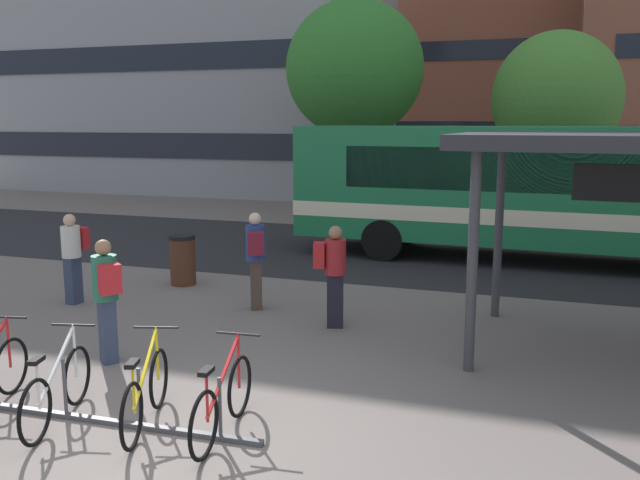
{
  "coord_description": "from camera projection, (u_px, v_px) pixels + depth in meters",
  "views": [
    {
      "loc": [
        3.62,
        -5.42,
        3.33
      ],
      "look_at": [
        -0.02,
        5.18,
        1.33
      ],
      "focal_mm": 37.65,
      "sensor_mm": 36.0,
      "label": 1
    }
  ],
  "objects": [
    {
      "name": "commuter_red_pack_0",
      "position": [
        73.0,
        252.0,
        12.27
      ],
      "size": [
        0.36,
        0.54,
        1.67
      ],
      "rotation": [
        0.0,
        0.0,
        4.64
      ],
      "color": "#2D3851",
      "rests_on": "ground"
    },
    {
      "name": "parked_bicycle_white_3",
      "position": [
        57.0,
        390.0,
        7.44
      ],
      "size": [
        0.62,
        1.68,
        0.99
      ],
      "rotation": [
        0.0,
        0.0,
        1.83
      ],
      "color": "black",
      "rests_on": "ground"
    },
    {
      "name": "street_tree_0",
      "position": [
        556.0,
        98.0,
        21.81
      ],
      "size": [
        4.13,
        4.13,
        6.2
      ],
      "color": "brown",
      "rests_on": "ground"
    },
    {
      "name": "commuter_red_pack_2",
      "position": [
        106.0,
        293.0,
        9.18
      ],
      "size": [
        0.6,
        0.57,
        1.74
      ],
      "rotation": [
        0.0,
        0.0,
        2.47
      ],
      "color": "#2D3851",
      "rests_on": "ground"
    },
    {
      "name": "street_tree_1",
      "position": [
        355.0,
        69.0,
        23.25
      ],
      "size": [
        4.78,
        4.78,
        7.47
      ],
      "color": "brown",
      "rests_on": "ground"
    },
    {
      "name": "building_centre_block",
      "position": [
        485.0,
        65.0,
        43.1
      ],
      "size": [
        17.89,
        10.22,
        13.73
      ],
      "color": "brown",
      "rests_on": "ground"
    },
    {
      "name": "bike_rack",
      "position": [
        31.0,
        406.0,
        7.73
      ],
      "size": [
        5.71,
        0.35,
        0.7
      ],
      "rotation": [
        0.0,
        0.0,
        0.05
      ],
      "color": "#47474C",
      "rests_on": "ground"
    },
    {
      "name": "parked_bicycle_yellow_4",
      "position": [
        146.0,
        393.0,
        7.35
      ],
      "size": [
        0.67,
        1.66,
        0.99
      ],
      "rotation": [
        0.0,
        0.0,
        1.87
      ],
      "color": "black",
      "rests_on": "ground"
    },
    {
      "name": "trash_bin",
      "position": [
        183.0,
        260.0,
        13.75
      ],
      "size": [
        0.55,
        0.55,
        1.03
      ],
      "color": "#4C2819",
      "rests_on": "ground"
    },
    {
      "name": "building_left_wing",
      "position": [
        200.0,
        0.0,
        34.24
      ],
      "size": [
        17.97,
        12.03,
        18.77
      ],
      "color": "gray",
      "rests_on": "ground"
    },
    {
      "name": "commuter_red_pack_3",
      "position": [
        333.0,
        269.0,
        10.81
      ],
      "size": [
        0.58,
        0.43,
        1.68
      ],
      "rotation": [
        0.0,
        0.0,
        0.26
      ],
      "color": "black",
      "rests_on": "ground"
    },
    {
      "name": "bus_lane_asphalt",
      "position": [
        396.0,
        253.0,
        17.15
      ],
      "size": [
        80.0,
        7.2,
        0.01
      ],
      "primitive_type": "cube",
      "color": "#232326",
      "rests_on": "ground"
    },
    {
      "name": "ground",
      "position": [
        156.0,
        454.0,
        6.79
      ],
      "size": [
        200.0,
        200.0,
        0.0
      ],
      "primitive_type": "plane",
      "color": "#6B605B"
    },
    {
      "name": "parked_bicycle_red_5",
      "position": [
        223.0,
        402.0,
        7.13
      ],
      "size": [
        0.52,
        1.72,
        0.99
      ],
      "rotation": [
        0.0,
        0.0,
        1.66
      ],
      "color": "black",
      "rests_on": "ground"
    },
    {
      "name": "city_bus",
      "position": [
        548.0,
        188.0,
        15.7
      ],
      "size": [
        12.09,
        2.92,
        3.2
      ],
      "rotation": [
        0.0,
        0.0,
        3.11
      ],
      "color": "#196B3D",
      "rests_on": "ground"
    },
    {
      "name": "commuter_maroon_pack_1",
      "position": [
        256.0,
        254.0,
        11.84
      ],
      "size": [
        0.51,
        0.6,
        1.74
      ],
      "rotation": [
        0.0,
        0.0,
        2.02
      ],
      "color": "#47382D",
      "rests_on": "ground"
    }
  ]
}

